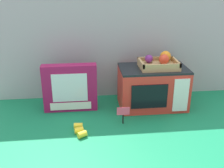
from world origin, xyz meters
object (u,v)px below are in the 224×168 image
at_px(cookie_set_box, 70,88).
at_px(loose_toy_banana, 80,130).
at_px(toy_microwave, 153,87).
at_px(price_sign, 123,113).
at_px(food_groups_crate, 160,62).

height_order(cookie_set_box, loose_toy_banana, cookie_set_box).
bearing_deg(loose_toy_banana, toy_microwave, 31.11).
distance_m(price_sign, loose_toy_banana, 0.25).
bearing_deg(loose_toy_banana, cookie_set_box, 101.05).
height_order(toy_microwave, loose_toy_banana, toy_microwave).
height_order(cookie_set_box, price_sign, cookie_set_box).
bearing_deg(price_sign, loose_toy_banana, -163.72).
relative_size(cookie_set_box, loose_toy_banana, 2.48).
bearing_deg(loose_toy_banana, food_groups_crate, 29.76).
xyz_separation_m(cookie_set_box, loose_toy_banana, (0.05, -0.27, -0.13)).
bearing_deg(cookie_set_box, loose_toy_banana, -78.95).
relative_size(food_groups_crate, price_sign, 2.24).
bearing_deg(cookie_set_box, toy_microwave, 0.02).
bearing_deg(toy_microwave, food_groups_crate, 12.10).
relative_size(food_groups_crate, loose_toy_banana, 1.74).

